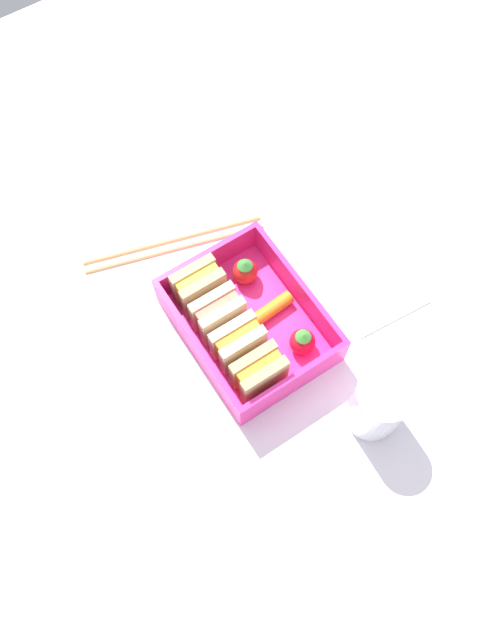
{
  "coord_description": "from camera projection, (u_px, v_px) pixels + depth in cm",
  "views": [
    {
      "loc": [
        -22.39,
        14.7,
        65.07
      ],
      "look_at": [
        0.0,
        0.0,
        2.7
      ],
      "focal_mm": 35.0,
      "sensor_mm": 36.0,
      "label": 1
    }
  ],
  "objects": [
    {
      "name": "chopstick_pair",
      "position": [
        174.0,
        243.0,
        0.74
      ],
      "size": [
        8.08,
        21.54,
        0.7
      ],
      "color": "tan",
      "rests_on": "ground_plane"
    },
    {
      "name": "strawberry_far_left",
      "position": [
        245.0,
        271.0,
        0.7
      ],
      "size": [
        2.86,
        2.86,
        3.46
      ],
      "color": "red",
      "rests_on": "bento_tray"
    },
    {
      "name": "ground_plane",
      "position": [
        249.0,
        333.0,
        0.71
      ],
      "size": [
        120.0,
        120.0,
        2.0
      ],
      "primitive_type": "cube",
      "color": "white"
    },
    {
      "name": "sandwich_center",
      "position": [
        218.0,
        314.0,
        0.67
      ],
      "size": [
        3.15,
        5.35,
        5.36
      ],
      "color": "beige",
      "rests_on": "bento_tray"
    },
    {
      "name": "sandwich_center_right",
      "position": [
        199.0,
        287.0,
        0.68
      ],
      "size": [
        3.15,
        5.35,
        5.36
      ],
      "color": "tan",
      "rests_on": "bento_tray"
    },
    {
      "name": "bento_rim",
      "position": [
        249.0,
        318.0,
        0.67
      ],
      "size": [
        17.61,
        13.69,
        3.95
      ],
      "color": "#F1298B",
      "rests_on": "bento_tray"
    },
    {
      "name": "strawberry_left",
      "position": [
        302.0,
        341.0,
        0.67
      ],
      "size": [
        2.83,
        2.83,
        3.43
      ],
      "color": "red",
      "rests_on": "bento_tray"
    },
    {
      "name": "folded_napkin",
      "position": [
        363.0,
        271.0,
        0.73
      ],
      "size": [
        14.83,
        10.75,
        0.4
      ],
      "primitive_type": "cube",
      "rotation": [
        0.0,
        0.0,
        -0.09
      ],
      "color": "white",
      "rests_on": "ground_plane"
    },
    {
      "name": "sandwich_center_left",
      "position": [
        238.0,
        343.0,
        0.66
      ],
      "size": [
        3.15,
        5.35,
        5.36
      ],
      "color": "beige",
      "rests_on": "bento_tray"
    },
    {
      "name": "bento_tray",
      "position": [
        249.0,
        327.0,
        0.7
      ],
      "size": [
        17.61,
        13.69,
        1.2
      ],
      "primitive_type": "cube",
      "color": "#F1298B",
      "rests_on": "ground_plane"
    },
    {
      "name": "drinking_glass",
      "position": [
        378.0,
        405.0,
        0.63
      ],
      "size": [
        5.58,
        5.58,
        8.25
      ],
      "primitive_type": "cylinder",
      "color": "white",
      "rests_on": "ground_plane"
    },
    {
      "name": "carrot_stick_far_left",
      "position": [
        274.0,
        310.0,
        0.69
      ],
      "size": [
        1.88,
        5.02,
        1.56
      ],
      "primitive_type": "cylinder",
      "rotation": [
        1.57,
        0.0,
        3.21
      ],
      "color": "orange",
      "rests_on": "bento_tray"
    },
    {
      "name": "sandwich_left",
      "position": [
        259.0,
        373.0,
        0.64
      ],
      "size": [
        3.15,
        5.35,
        5.36
      ],
      "color": "tan",
      "rests_on": "bento_tray"
    }
  ]
}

